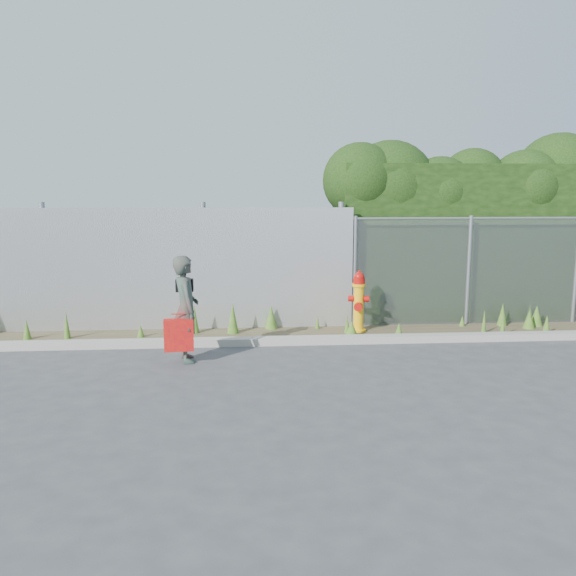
{
  "coord_description": "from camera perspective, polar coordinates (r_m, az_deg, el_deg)",
  "views": [
    {
      "loc": [
        -0.94,
        -7.1,
        2.38
      ],
      "look_at": [
        -0.3,
        1.4,
        1.0
      ],
      "focal_mm": 35.0,
      "sensor_mm": 36.0,
      "label": 1
    }
  ],
  "objects": [
    {
      "name": "ground",
      "position": [
        7.54,
        3.11,
        -9.21
      ],
      "size": [
        80.0,
        80.0,
        0.0
      ],
      "primitive_type": "plane",
      "color": "#3C3C3F",
      "rests_on": "ground"
    },
    {
      "name": "corrugated_fence",
      "position": [
        10.44,
        -17.03,
        1.77
      ],
      "size": [
        8.5,
        0.21,
        2.3
      ],
      "color": "#B1B2B9",
      "rests_on": "ground"
    },
    {
      "name": "red_tote_bag",
      "position": [
        8.18,
        -11.04,
        -4.7
      ],
      "size": [
        0.42,
        0.15,
        0.55
      ],
      "rotation": [
        0.0,
        0.0,
        0.11
      ],
      "color": "#A70914"
    },
    {
      "name": "woman",
      "position": [
        8.28,
        -10.34,
        -2.1
      ],
      "size": [
        0.51,
        0.64,
        1.56
      ],
      "primitive_type": "imported",
      "rotation": [
        0.0,
        0.0,
        1.83
      ],
      "color": "#0F6554",
      "rests_on": "ground"
    },
    {
      "name": "hedge",
      "position": [
        12.32,
        21.72,
        7.03
      ],
      "size": [
        7.65,
        2.02,
        3.78
      ],
      "color": "black",
      "rests_on": "ground"
    },
    {
      "name": "weed_strip",
      "position": [
        9.9,
        0.8,
        -4.02
      ],
      "size": [
        16.0,
        1.32,
        0.54
      ],
      "color": "#483E29",
      "rests_on": "ground"
    },
    {
      "name": "chainlink_fence",
      "position": [
        11.43,
        22.74,
        1.7
      ],
      "size": [
        6.5,
        0.07,
        2.05
      ],
      "color": "gray",
      "rests_on": "ground"
    },
    {
      "name": "fire_hydrant",
      "position": [
        10.0,
        7.19,
        -1.48
      ],
      "size": [
        0.37,
        0.33,
        1.11
      ],
      "rotation": [
        0.0,
        0.0,
        -0.24
      ],
      "color": "#FFB60D",
      "rests_on": "ground"
    },
    {
      "name": "black_shoulder_bag",
      "position": [
        8.34,
        -10.47,
        0.28
      ],
      "size": [
        0.25,
        0.11,
        0.19
      ],
      "rotation": [
        0.0,
        0.0,
        0.0
      ],
      "color": "black"
    },
    {
      "name": "curb",
      "position": [
        9.24,
        1.68,
        -5.34
      ],
      "size": [
        16.0,
        0.22,
        0.12
      ],
      "primitive_type": "cube",
      "color": "gray",
      "rests_on": "ground"
    }
  ]
}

